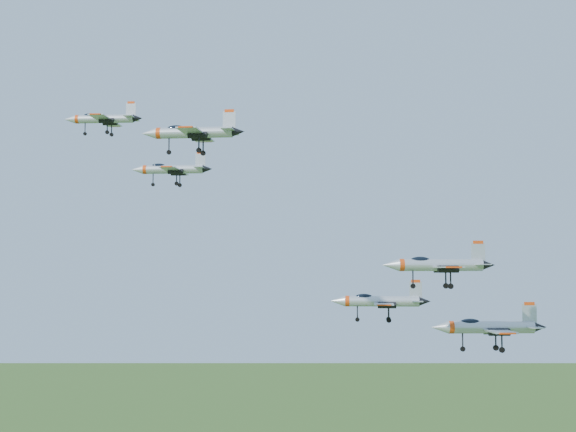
# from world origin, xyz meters

# --- Properties ---
(jet_lead) EXTENTS (12.61, 10.40, 3.37)m
(jet_lead) POSITION_xyz_m (-26.59, 15.95, 139.97)
(jet_lead) COLOR #B0B6BD
(jet_left_high) EXTENTS (10.58, 8.72, 2.83)m
(jet_left_high) POSITION_xyz_m (-9.72, -4.41, 129.17)
(jet_left_high) COLOR #B0B6BD
(jet_right_high) EXTENTS (11.51, 9.45, 3.09)m
(jet_right_high) POSITION_xyz_m (-3.31, -19.06, 131.28)
(jet_right_high) COLOR #B0B6BD
(jet_left_low) EXTENTS (13.80, 11.35, 3.70)m
(jet_left_low) POSITION_xyz_m (16.50, 8.10, 112.01)
(jet_left_low) COLOR #B0B6BD
(jet_right_low) EXTENTS (12.45, 10.43, 3.33)m
(jet_right_low) POSITION_xyz_m (23.21, -14.67, 116.85)
(jet_right_low) COLOR #B0B6BD
(jet_trail) EXTENTS (13.92, 11.64, 3.72)m
(jet_trail) POSITION_xyz_m (29.52, -5.48, 109.52)
(jet_trail) COLOR #B0B6BD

